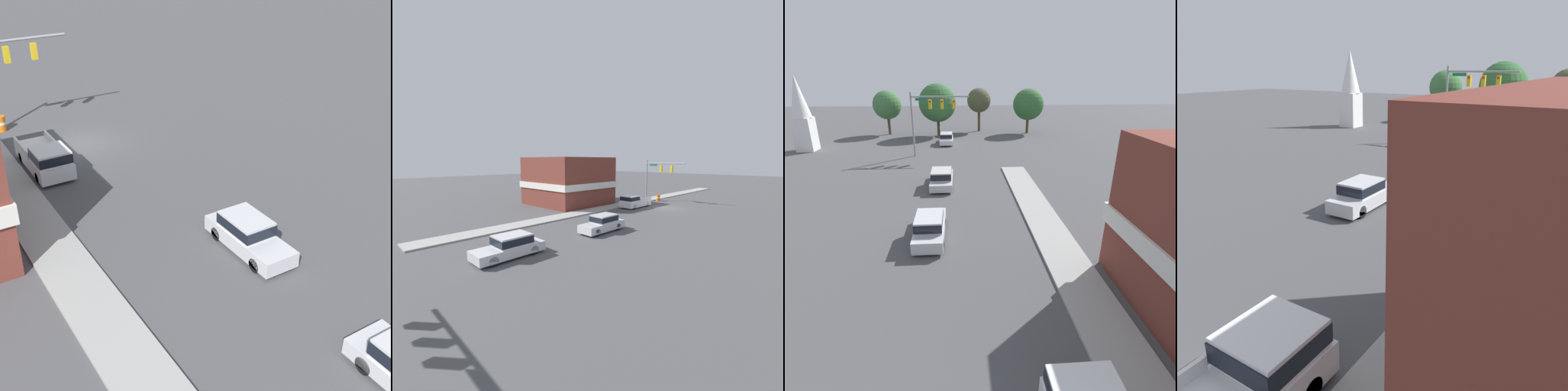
% 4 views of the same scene
% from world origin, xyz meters
% --- Properties ---
extents(far_signal_assembly, '(6.90, 0.49, 7.52)m').
position_xyz_m(far_signal_assembly, '(-3.20, 36.07, 5.52)').
color(far_signal_assembly, gray).
rests_on(far_signal_assembly, ground).
extents(car_lead, '(1.76, 4.76, 1.59)m').
position_xyz_m(car_lead, '(-1.89, 15.49, 0.82)').
color(car_lead, black).
rests_on(car_lead, ground).
extents(car_distant, '(1.80, 4.85, 1.57)m').
position_xyz_m(car_distant, '(-1.78, 43.07, 0.81)').
color(car_distant, black).
rests_on(car_distant, ground).
extents(car_second_ahead, '(1.90, 4.89, 1.55)m').
position_xyz_m(car_second_ahead, '(-1.62, 24.95, 0.80)').
color(car_second_ahead, black).
rests_on(car_second_ahead, ground).
extents(pickup_truck_parked, '(2.02, 5.21, 1.78)m').
position_xyz_m(pickup_truck_parked, '(3.29, 2.86, 0.88)').
color(pickup_truck_parked, black).
rests_on(pickup_truck_parked, ground).
extents(church_steeple, '(2.43, 2.43, 9.48)m').
position_xyz_m(church_steeple, '(-19.99, 40.07, 4.96)').
color(church_steeple, white).
rests_on(church_steeple, ground).
extents(backdrop_tree_left_far, '(4.57, 4.57, 7.05)m').
position_xyz_m(backdrop_tree_left_far, '(-11.54, 51.16, 4.75)').
color(backdrop_tree_left_far, '#4C3823').
rests_on(backdrop_tree_left_far, ground).
extents(backdrop_tree_left_mid, '(5.92, 5.92, 8.14)m').
position_xyz_m(backdrop_tree_left_mid, '(-3.28, 49.46, 5.17)').
color(backdrop_tree_left_mid, '#4C3823').
rests_on(backdrop_tree_left_mid, ground).
extents(backdrop_tree_center, '(4.08, 4.08, 7.27)m').
position_xyz_m(backdrop_tree_center, '(3.62, 53.31, 5.20)').
color(backdrop_tree_center, '#4C3823').
rests_on(backdrop_tree_center, ground).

